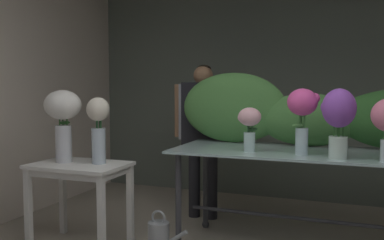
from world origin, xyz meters
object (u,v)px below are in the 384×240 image
Objects in this scene: vase_blush_carnations at (249,124)px; watering_can at (159,236)px; display_table_glass at (308,166)px; side_table_white at (80,175)px; vase_cream_lisianthus_tall at (99,125)px; vase_white_roses_tall at (63,115)px; florist at (203,124)px; vase_violet_ranunculus at (339,116)px; vase_fuchsia_dahlias at (303,110)px.

vase_blush_carnations is 1.01× the size of watering_can.
display_table_glass is 1.91m from side_table_white.
vase_cream_lisianthus_tall is (-1.23, -0.28, -0.03)m from vase_blush_carnations.
vase_white_roses_tall is (-1.99, -0.53, 0.40)m from display_table_glass.
florist is at bearing 130.28° from vase_blush_carnations.
vase_white_roses_tall is at bearing -165.11° from display_table_glass.
vase_white_roses_tall is at bearing -169.16° from watering_can.
vase_white_roses_tall is at bearing -173.66° from vase_violet_ranunculus.
vase_white_roses_tall reaches higher than watering_can.
display_table_glass is 1.32m from florist.
florist is 1.31m from watering_can.
display_table_glass is 1.36m from watering_can.
florist is 1.65m from vase_violet_ranunculus.
vase_blush_carnations is at bearing 13.70° from side_table_white.
vase_violet_ranunculus reaches higher than vase_cream_lisianthus_tall.
vase_white_roses_tall reaches higher than display_table_glass.
vase_violet_ranunculus is (0.24, -0.28, 0.44)m from display_table_glass.
florist is 3.14× the size of vase_fuchsia_dahlias.
side_table_white is 2.24× the size of vase_blush_carnations.
side_table_white is 1.39m from florist.
display_table_glass is at bearing -28.79° from florist.
florist is at bearing 143.73° from vase_fuchsia_dahlias.
vase_fuchsia_dahlias is 1.57m from watering_can.
florist is at bearing 146.59° from vase_violet_ranunculus.
vase_fuchsia_dahlias is 1.99m from vase_white_roses_tall.
vase_blush_carnations reaches higher than side_table_white.
vase_cream_lisianthus_tall is (-1.90, -0.19, -0.12)m from vase_violet_ranunculus.
vase_violet_ranunculus reaches higher than vase_fuchsia_dahlias.
florist is 3.13× the size of vase_violet_ranunculus.
vase_violet_ranunculus is (0.27, -0.09, -0.03)m from vase_fuchsia_dahlias.
florist is (0.70, 1.15, 0.37)m from side_table_white.
vase_violet_ranunculus is 1.43× the size of vase_blush_carnations.
watering_can is at bearing -91.68° from florist.
vase_fuchsia_dahlias is at bearing 10.75° from side_table_white.
display_table_glass is 4.31× the size of vase_violet_ranunculus.
vase_blush_carnations is (1.39, 0.34, 0.45)m from side_table_white.
florist is 1.44m from vase_white_roses_tall.
vase_fuchsia_dahlias is (1.10, -0.81, 0.21)m from florist.
vase_cream_lisianthus_tall is at bearing 9.66° from vase_white_roses_tall.
display_table_glass reaches higher than watering_can.
vase_cream_lisianthus_tall is at bearing -164.13° from display_table_glass.
watering_can is at bearing 13.35° from side_table_white.
side_table_white is at bearing -161.26° from vase_cream_lisianthus_tall.
side_table_white is 1.56× the size of vase_violet_ranunculus.
vase_violet_ranunculus is 1.92m from vase_cream_lisianthus_tall.
vase_violet_ranunculus is (1.37, -0.90, 0.18)m from florist.
vase_blush_carnations reaches higher than display_table_glass.
vase_violet_ranunculus is at bearing -19.49° from vase_fuchsia_dahlias.
vase_violet_ranunculus reaches higher than side_table_white.
vase_fuchsia_dahlias is at bearing 0.51° from vase_blush_carnations.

